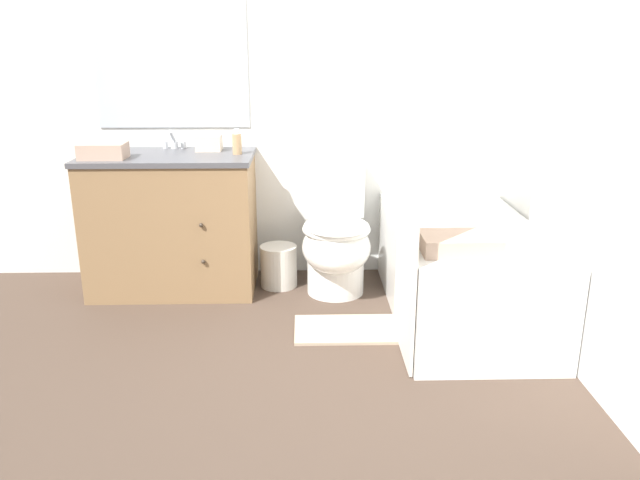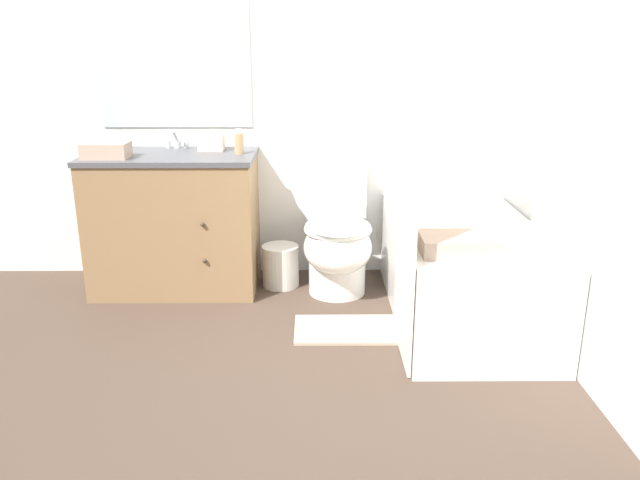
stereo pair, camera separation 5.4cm
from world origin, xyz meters
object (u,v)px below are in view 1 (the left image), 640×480
sink_faucet (174,143)px  bathtub (461,269)px  wastebasket (279,266)px  hand_towel_folded (103,151)px  bath_mat (351,329)px  vanity_cabinet (173,221)px  bath_towel_folded (459,243)px  soap_dispenser (237,143)px  tissue_box (209,142)px  toilet (336,240)px

sink_faucet → bathtub: (1.64, -0.64, -0.60)m
wastebasket → hand_towel_folded: bearing=-171.8°
wastebasket → bath_mat: 0.77m
sink_faucet → wastebasket: sink_faucet is taller
hand_towel_folded → vanity_cabinet: bearing=22.1°
vanity_cabinet → bath_towel_folded: bearing=-31.0°
sink_faucet → wastebasket: 0.98m
soap_dispenser → tissue_box: bearing=143.7°
vanity_cabinet → soap_dispenser: soap_dispenser is taller
tissue_box → soap_dispenser: 0.23m
vanity_cabinet → wastebasket: bearing=0.4°
bath_mat → soap_dispenser: bearing=134.6°
bathtub → sink_faucet: bearing=158.8°
vanity_cabinet → tissue_box: (0.22, 0.12, 0.45)m
hand_towel_folded → toilet: bearing=2.0°
vanity_cabinet → bathtub: vanity_cabinet is taller
tissue_box → soap_dispenser: bearing=-36.3°
bath_towel_folded → vanity_cabinet: bearing=149.0°
wastebasket → bath_mat: (0.40, -0.65, -0.12)m
tissue_box → bath_towel_folded: 1.67m
bath_towel_folded → hand_towel_folded: bearing=157.2°
toilet → bath_towel_folded: bearing=-57.0°
wastebasket → bath_mat: size_ratio=0.44×
vanity_cabinet → bathtub: bearing=-15.1°
vanity_cabinet → wastebasket: vanity_cabinet is taller
soap_dispenser → hand_towel_folded: (-0.73, -0.12, -0.02)m
tissue_box → bath_towel_folded: tissue_box is taller
sink_faucet → toilet: size_ratio=0.19×
bathtub → wastebasket: bathtub is taller
hand_towel_folded → bath_mat: hand_towel_folded is taller
bath_towel_folded → bath_mat: size_ratio=0.61×
bathtub → bath_towel_folded: (-0.14, -0.46, 0.30)m
toilet → bath_mat: toilet is taller
toilet → bath_towel_folded: (0.53, -0.81, 0.24)m
sink_faucet → toilet: 1.15m
vanity_cabinet → toilet: bearing=-5.2°
toilet → bathtub: size_ratio=0.53×
soap_dispenser → bath_mat: (0.62, -0.63, -0.88)m
bath_mat → bath_towel_folded: bearing=-28.7°
soap_dispenser → hand_towel_folded: 0.74m
sink_faucet → hand_towel_folded: bearing=-134.9°
bathtub → bath_towel_folded: size_ratio=4.01×
sink_faucet → bath_mat: bearing=-39.2°
toilet → bathtub: (0.67, -0.35, -0.06)m
tissue_box → bathtub: bearing=-21.7°
toilet → tissue_box: tissue_box is taller
bath_mat → vanity_cabinet: bearing=147.9°
vanity_cabinet → soap_dispenser: size_ratio=6.66×
sink_faucet → tissue_box: bearing=-18.2°
soap_dispenser → toilet: bearing=-7.7°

